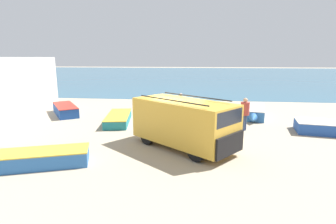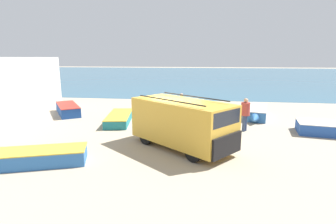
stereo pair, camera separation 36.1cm
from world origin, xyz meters
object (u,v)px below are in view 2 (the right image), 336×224
(fisherman_1, at_px, (182,104))
(fishing_rowboat_3, at_px, (17,158))
(fishing_rowboat_2, at_px, (67,109))
(parked_van, at_px, (182,122))
(fishing_rowboat_1, at_px, (120,118))
(fisherman_0, at_px, (245,112))
(fishing_rowboat_4, at_px, (256,113))

(fisherman_1, bearing_deg, fishing_rowboat_3, 80.09)
(fishing_rowboat_2, xyz_separation_m, fishing_rowboat_3, (2.96, -9.01, -0.05))
(fisherman_1, bearing_deg, fishing_rowboat_2, 16.96)
(fishing_rowboat_3, bearing_deg, parked_van, -173.78)
(fishing_rowboat_1, xyz_separation_m, fisherman_0, (7.42, -1.10, 0.83))
(fishing_rowboat_3, bearing_deg, fisherman_0, -166.07)
(fishing_rowboat_2, bearing_deg, fisherman_1, -132.95)
(fishing_rowboat_1, height_order, fishing_rowboat_3, fishing_rowboat_3)
(parked_van, distance_m, fisherman_0, 4.45)
(parked_van, height_order, fishing_rowboat_2, parked_van)
(fishing_rowboat_3, bearing_deg, fisherman_1, -143.70)
(fisherman_0, distance_m, fisherman_1, 4.13)
(fishing_rowboat_2, relative_size, fishing_rowboat_4, 0.94)
(fishing_rowboat_3, bearing_deg, fishing_rowboat_4, -156.91)
(fishing_rowboat_1, distance_m, fishing_rowboat_2, 4.90)
(fishing_rowboat_3, xyz_separation_m, fisherman_1, (5.35, 8.00, 0.76))
(fishing_rowboat_4, xyz_separation_m, fisherman_1, (-4.85, -1.51, 0.70))
(fishing_rowboat_4, xyz_separation_m, fisherman_0, (-1.22, -3.49, 0.75))
(fishing_rowboat_2, distance_m, fishing_rowboat_3, 9.48)
(fishing_rowboat_1, relative_size, fishing_rowboat_4, 1.05)
(fishing_rowboat_4, bearing_deg, fisherman_1, -59.96)
(fishing_rowboat_1, xyz_separation_m, fishing_rowboat_4, (8.64, 2.39, 0.08))
(fishing_rowboat_2, bearing_deg, fisherman_0, -140.06)
(fishing_rowboat_2, bearing_deg, fishing_rowboat_3, 162.18)
(fishing_rowboat_2, xyz_separation_m, fisherman_1, (8.32, -1.01, 0.71))
(fishing_rowboat_2, xyz_separation_m, fisherman_0, (11.95, -2.98, 0.75))
(fishing_rowboat_3, bearing_deg, fishing_rowboat_1, -122.26)
(fishing_rowboat_3, relative_size, fishing_rowboat_4, 1.23)
(fishing_rowboat_4, distance_m, fisherman_1, 5.13)
(parked_van, bearing_deg, fishing_rowboat_4, 95.10)
(fishing_rowboat_1, xyz_separation_m, fishing_rowboat_3, (-1.56, -7.12, 0.03))
(fishing_rowboat_1, distance_m, fisherman_1, 3.97)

